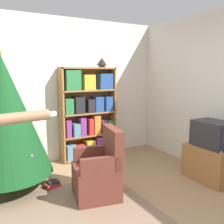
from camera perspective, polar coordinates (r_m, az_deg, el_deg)
name	(u,v)px	position (r m, az deg, el deg)	size (l,w,h in m)	color
wall_back	(44,91)	(4.60, -15.34, 4.65)	(8.00, 0.10, 2.60)	silver
bookshelf	(88,114)	(4.70, -5.44, -0.48)	(1.06, 0.27, 1.72)	#A8703D
tv_stand	(211,163)	(4.16, 21.67, -10.75)	(0.52, 0.72, 0.53)	#996638
television	(213,134)	(4.04, 22.08, -4.65)	(0.41, 0.55, 0.38)	#28282D
game_remote	(218,151)	(3.84, 22.97, -8.19)	(0.04, 0.12, 0.02)	white
christmas_tree	(4,116)	(3.70, -23.37, -0.88)	(1.24, 1.24, 1.93)	#4C3323
armchair	(99,173)	(3.37, -2.96, -13.74)	(0.68, 0.67, 0.92)	brown
table_lamp	(102,62)	(4.77, -2.31, 11.36)	(0.20, 0.20, 0.18)	#473828
book_pile_near_tree	(53,184)	(3.82, -13.43, -15.77)	(0.24, 0.20, 0.09)	#B22D28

